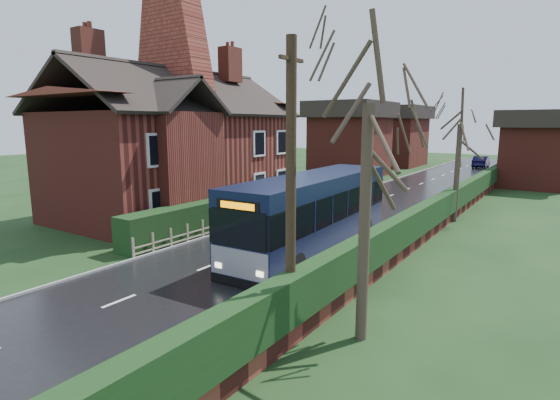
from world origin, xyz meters
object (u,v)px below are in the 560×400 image
Objects in this scene: bus_stop_sign at (331,217)px; telegraph_pole at (291,194)px; brick_house at (177,141)px; car_green at (252,221)px; car_silver at (326,199)px; bus at (313,214)px.

telegraph_pole is at bearing -65.46° from bus_stop_sign.
car_green is at bearing -14.92° from brick_house.
brick_house reaches higher than telegraph_pole.
car_silver is 7.54m from car_green.
bus_stop_sign is (1.00, -0.32, 0.04)m from bus.
car_green is (-0.10, -7.54, -0.01)m from car_silver.
bus is 3.97m from car_green.
bus_stop_sign is at bearing -13.59° from brick_house.
telegraph_pole is (7.24, -7.87, 3.06)m from car_green.
car_silver is (-3.70, 8.21, -0.91)m from bus.
telegraph_pole is at bearing -52.96° from car_silver.
brick_house is 11.57m from bus.
telegraph_pole reaches higher than bus.
car_silver is (7.23, 5.64, -3.66)m from brick_house.
car_silver is 1.66× the size of bus_stop_sign.
car_green is 4.99m from bus_stop_sign.
brick_house reaches higher than car_silver.
brick_house is 1.97× the size of telegraph_pole.
bus_stop_sign is (11.93, -2.89, -2.71)m from brick_house.
car_green is at bearing 132.53° from telegraph_pole.
bus is at bearing 167.30° from bus_stop_sign.
bus_stop_sign is (4.80, -0.98, 0.96)m from car_green.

